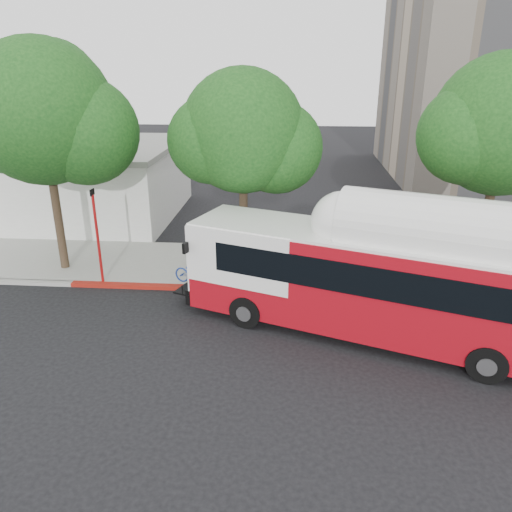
% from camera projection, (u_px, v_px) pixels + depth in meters
% --- Properties ---
extents(ground, '(120.00, 120.00, 0.00)m').
position_uv_depth(ground, '(256.00, 342.00, 16.64)').
color(ground, black).
rests_on(ground, ground).
extents(sidewalk, '(60.00, 5.00, 0.15)m').
position_uv_depth(sidewalk, '(267.00, 266.00, 22.64)').
color(sidewalk, gray).
rests_on(sidewalk, ground).
extents(curb_strip, '(60.00, 0.30, 0.15)m').
position_uv_depth(curb_strip, '(263.00, 290.00, 20.23)').
color(curb_strip, gray).
rests_on(curb_strip, ground).
extents(red_curb_segment, '(10.00, 0.32, 0.16)m').
position_uv_depth(red_curb_segment, '(190.00, 288.00, 20.45)').
color(red_curb_segment, maroon).
rests_on(red_curb_segment, ground).
extents(street_tree_left, '(6.67, 5.80, 9.74)m').
position_uv_depth(street_tree_left, '(55.00, 118.00, 20.01)').
color(street_tree_left, '#2D2116').
rests_on(street_tree_left, ground).
extents(street_tree_mid, '(5.75, 5.00, 8.62)m').
position_uv_depth(street_tree_mid, '(253.00, 136.00, 20.15)').
color(street_tree_mid, '#2D2116').
rests_on(street_tree_mid, ground).
extents(low_commercial_bldg, '(16.20, 10.20, 4.25)m').
position_uv_depth(low_commercial_bldg, '(41.00, 179.00, 29.86)').
color(low_commercial_bldg, silver).
rests_on(low_commercial_bldg, ground).
extents(transit_bus, '(13.70, 6.97, 4.06)m').
position_uv_depth(transit_bus, '(378.00, 285.00, 16.38)').
color(transit_bus, '#9D0A15').
rests_on(transit_bus, ground).
extents(signal_pole, '(0.12, 0.39, 4.08)m').
position_uv_depth(signal_pole, '(98.00, 237.00, 20.19)').
color(signal_pole, '#B41314').
rests_on(signal_pole, ground).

